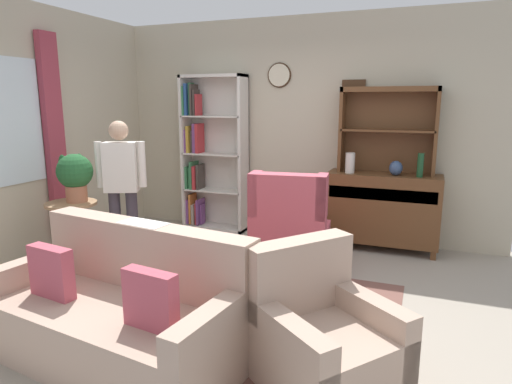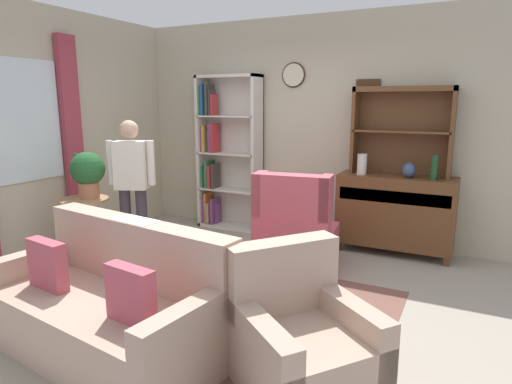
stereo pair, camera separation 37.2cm
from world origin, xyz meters
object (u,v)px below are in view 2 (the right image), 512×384
(bottle_wine, at_px, (434,168))
(potted_plant_small, at_px, (73,257))
(sideboard, at_px, (395,211))
(couch_floral, at_px, (110,308))
(wingback_chair, at_px, (296,234))
(plant_stand, at_px, (86,223))
(coffee_table, at_px, (192,262))
(potted_plant_large, at_px, (88,171))
(sideboard_hutch, at_px, (403,119))
(vase_tall, at_px, (362,164))
(armchair_floral, at_px, (301,344))
(vase_round, at_px, (409,170))
(book_stack, at_px, (194,249))
(bookshelf, at_px, (224,155))
(person_reading, at_px, (132,181))

(bottle_wine, relative_size, potted_plant_small, 0.79)
(sideboard, relative_size, couch_floral, 0.69)
(wingback_chair, height_order, plant_stand, wingback_chair)
(couch_floral, distance_m, coffee_table, 0.94)
(plant_stand, bearing_deg, potted_plant_large, 60.05)
(sideboard_hutch, relative_size, couch_floral, 0.58)
(bottle_wine, xyz_separation_m, wingback_chair, (-1.24, -0.88, -0.67))
(sideboard_hutch, distance_m, coffee_table, 2.87)
(vase_tall, xyz_separation_m, plant_stand, (-2.59, -1.75, -0.60))
(plant_stand, bearing_deg, armchair_floral, -18.80)
(vase_round, bearing_deg, potted_plant_small, -144.42)
(sideboard, bearing_deg, plant_stand, -148.48)
(sideboard, distance_m, book_stack, 2.49)
(potted_plant_small, bearing_deg, bookshelf, 78.24)
(armchair_floral, bearing_deg, wingback_chair, 112.65)
(bookshelf, relative_size, vase_tall, 8.70)
(bookshelf, xyz_separation_m, sideboard, (2.34, -0.09, -0.52))
(plant_stand, bearing_deg, couch_floral, -38.03)
(bottle_wine, bearing_deg, coffee_table, -131.67)
(bookshelf, xyz_separation_m, bottle_wine, (2.73, -0.17, 0.03))
(bookshelf, xyz_separation_m, armchair_floral, (2.26, -2.90, -0.74))
(couch_floral, relative_size, person_reading, 1.22)
(potted_plant_large, bearing_deg, book_stack, -11.05)
(bookshelf, relative_size, sideboard, 1.62)
(plant_stand, relative_size, person_reading, 0.46)
(sideboard_hutch, height_order, potted_plant_small, sideboard_hutch)
(sideboard, bearing_deg, potted_plant_large, -148.99)
(bookshelf, relative_size, bottle_wine, 7.75)
(vase_tall, bearing_deg, armchair_floral, -83.51)
(couch_floral, height_order, coffee_table, couch_floral)
(vase_tall, distance_m, book_stack, 2.30)
(couch_floral, distance_m, book_stack, 0.96)
(vase_round, distance_m, book_stack, 2.57)
(bookshelf, bearing_deg, book_stack, -65.80)
(sideboard_hutch, height_order, coffee_table, sideboard_hutch)
(wingback_chair, bearing_deg, person_reading, -161.18)
(bottle_wine, height_order, wingback_chair, bottle_wine)
(book_stack, bearing_deg, vase_tall, 63.89)
(couch_floral, bearing_deg, vase_round, 61.95)
(armchair_floral, relative_size, potted_plant_large, 2.14)
(sideboard, bearing_deg, vase_tall, -168.37)
(person_reading, height_order, book_stack, person_reading)
(vase_tall, bearing_deg, sideboard_hutch, 25.89)
(sideboard, xyz_separation_m, wingback_chair, (-0.85, -0.97, -0.13))
(plant_stand, distance_m, potted_plant_small, 0.45)
(bottle_wine, xyz_separation_m, potted_plant_large, (-3.34, -1.68, -0.04))
(sideboard, relative_size, book_stack, 5.75)
(plant_stand, height_order, coffee_table, plant_stand)
(vase_round, relative_size, plant_stand, 0.24)
(wingback_chair, bearing_deg, bottle_wine, 35.45)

